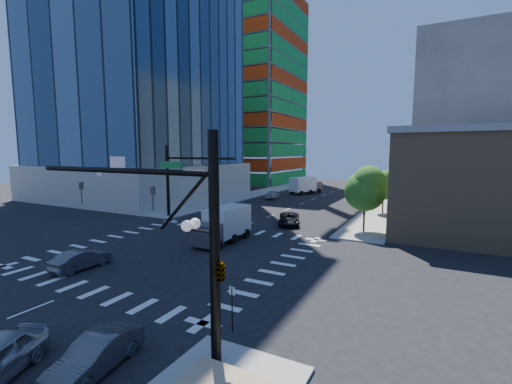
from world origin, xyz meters
The scene contains 19 objects.
ground centered at (0.00, 0.00, 0.00)m, with size 160.00×160.00×0.00m, color black.
road_markings centered at (0.00, 0.00, 0.01)m, with size 20.00×20.00×0.01m, color silver.
sidewalk_ne centered at (12.50, 40.00, 0.07)m, with size 5.00×60.00×0.15m, color #97958F.
sidewalk_nw centered at (-12.50, 40.00, 0.07)m, with size 5.00×60.00×0.15m, color #97958F.
construction_building centered at (-27.41, 61.93, 24.61)m, with size 25.16×34.50×70.60m.
commercial_building centered at (25.00, 22.00, 5.31)m, with size 20.50×22.50×10.60m.
bg_building_ne centered at (27.00, 55.00, 14.00)m, with size 24.00×30.00×28.00m, color #66605C.
signal_mast_se centered at (10.60, -11.50, 5.01)m, with size 10.51×2.48×9.00m.
signal_mast_nw centered at (-10.00, 11.50, 5.49)m, with size 10.20×0.40×9.00m.
tree_south centered at (12.63, 13.90, 4.69)m, with size 4.16×4.16×6.82m.
tree_north centered at (12.93, 25.90, 3.99)m, with size 3.54×3.52×5.78m.
no_parking_sign centered at (10.70, -9.00, 1.38)m, with size 0.30×0.06×2.20m.
car_nb_right centered at (7.59, -13.87, 0.68)m, with size 1.43×4.10×1.35m, color #47484C.
car_nb_far centered at (4.19, 14.05, 0.69)m, with size 2.29×4.96×1.38m, color black.
car_sb_near centered at (-6.19, 14.61, 0.76)m, with size 2.14×5.26×1.53m, color silver.
car_sb_mid centered at (-6.51, 32.89, 0.75)m, with size 1.78×4.42×1.51m, color #B8BBC0.
car_sb_cross centered at (-3.40, -6.63, 0.70)m, with size 1.47×4.22×1.39m, color #4A494E.
box_truck_near centered at (1.64, 3.94, 1.41)m, with size 2.59×6.07×3.18m.
box_truck_far centered at (-3.66, 42.56, 1.48)m, with size 5.04×6.93×3.34m.
Camera 1 is at (18.66, -21.86, 8.37)m, focal length 24.00 mm.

